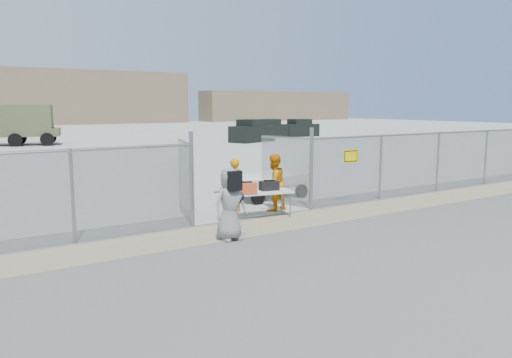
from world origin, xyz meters
TOP-DOWN VIEW (x-y plane):
  - ground at (0.00, 0.00)m, footprint 160.00×160.00m
  - tarmac_inside at (0.00, 42.00)m, footprint 160.00×80.00m
  - dirt_strip at (0.00, 1.00)m, footprint 44.00×1.60m
  - distant_hills at (5.00, 78.00)m, footprint 140.00×6.00m
  - chain_link_fence at (0.00, 2.00)m, footprint 40.00×0.20m
  - folding_table at (0.06, 1.87)m, footprint 1.90×1.10m
  - orange_bag at (-0.46, 1.76)m, footprint 0.55×0.44m
  - black_duffel at (0.38, 1.90)m, footprint 0.58×0.41m
  - security_worker_left at (-0.20, 2.90)m, footprint 0.60×0.39m
  - security_worker_right at (0.92, 2.45)m, footprint 0.93×0.78m
  - visitor at (-1.83, 0.30)m, footprint 0.88×0.60m
  - utility_trailer at (1.90, 4.32)m, footprint 3.68×2.15m
  - military_truck at (-2.12, 33.89)m, footprint 7.15×4.15m
  - parked_vehicle_near at (15.77, 26.91)m, footprint 4.63×3.21m
  - parked_vehicle_mid at (19.89, 30.59)m, footprint 4.12×2.17m
  - parked_vehicle_far at (24.04, 30.85)m, footprint 3.88×1.84m

SIDE VIEW (x-z plane):
  - ground at x=0.00m, z-range 0.00..0.00m
  - tarmac_inside at x=0.00m, z-range 0.00..0.01m
  - dirt_strip at x=0.00m, z-range 0.00..0.01m
  - folding_table at x=0.06m, z-range 0.00..0.76m
  - utility_trailer at x=1.90m, z-range 0.00..0.85m
  - security_worker_left at x=-0.20m, z-range 0.00..1.62m
  - security_worker_right at x=0.92m, z-range 0.00..1.72m
  - visitor at x=-1.83m, z-range 0.00..1.73m
  - parked_vehicle_far at x=24.04m, z-range 0.00..1.73m
  - black_duffel at x=0.38m, z-range 0.76..1.01m
  - parked_vehicle_mid at x=19.89m, z-range 0.00..1.79m
  - orange_bag at x=-0.46m, z-range 0.76..1.07m
  - parked_vehicle_near at x=15.77m, z-range 0.00..1.92m
  - chain_link_fence at x=0.00m, z-range 0.00..2.20m
  - military_truck at x=-2.12m, z-range 0.00..3.21m
  - distant_hills at x=5.00m, z-range 0.00..9.00m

